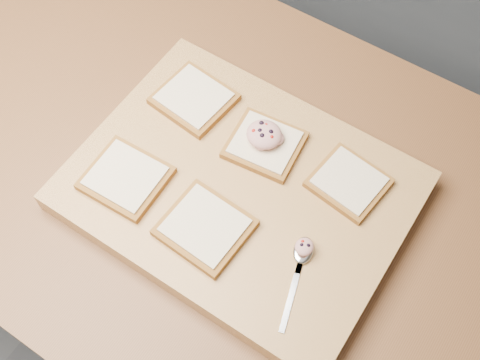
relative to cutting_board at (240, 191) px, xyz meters
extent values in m
plane|color=#515459|center=(-0.09, 0.02, -0.92)|extent=(4.00, 4.00, 0.00)
cube|color=slate|center=(-0.09, 0.02, -0.50)|extent=(1.90, 0.75, 0.84)
cube|color=brown|center=(-0.09, 0.02, -0.05)|extent=(2.00, 0.80, 0.06)
cube|color=tan|center=(0.00, 0.00, 0.00)|extent=(0.53, 0.40, 0.04)
cube|color=brown|center=(-0.16, 0.09, 0.03)|extent=(0.13, 0.12, 0.01)
cube|color=beige|center=(-0.16, 0.09, 0.04)|extent=(0.11, 0.11, 0.00)
cube|color=brown|center=(-0.01, 0.08, 0.03)|extent=(0.13, 0.12, 0.01)
cube|color=beige|center=(-0.01, 0.08, 0.04)|extent=(0.11, 0.10, 0.00)
cube|color=brown|center=(0.15, 0.10, 0.03)|extent=(0.12, 0.11, 0.01)
cube|color=beige|center=(0.15, 0.10, 0.03)|extent=(0.11, 0.10, 0.00)
cube|color=brown|center=(-0.16, -0.09, 0.03)|extent=(0.13, 0.12, 0.01)
cube|color=beige|center=(-0.16, -0.09, 0.04)|extent=(0.11, 0.10, 0.00)
cube|color=brown|center=(0.00, -0.10, 0.03)|extent=(0.13, 0.12, 0.01)
cube|color=beige|center=(0.00, -0.10, 0.04)|extent=(0.11, 0.10, 0.00)
ellipsoid|color=tan|center=(-0.01, 0.09, 0.05)|extent=(0.06, 0.06, 0.03)
sphere|color=black|center=(0.00, 0.09, 0.06)|extent=(0.01, 0.01, 0.01)
sphere|color=black|center=(-0.02, 0.10, 0.06)|extent=(0.01, 0.01, 0.01)
sphere|color=black|center=(-0.01, 0.08, 0.06)|extent=(0.01, 0.01, 0.01)
sphere|color=black|center=(-0.02, 0.08, 0.06)|extent=(0.01, 0.01, 0.01)
sphere|color=#A5140C|center=(0.01, 0.08, 0.06)|extent=(0.01, 0.01, 0.01)
sphere|color=#A5140C|center=(-0.01, 0.10, 0.06)|extent=(0.01, 0.01, 0.01)
sphere|color=#A5140C|center=(-0.02, 0.08, 0.06)|extent=(0.01, 0.01, 0.01)
ellipsoid|color=silver|center=(0.14, -0.04, 0.03)|extent=(0.04, 0.05, 0.01)
cube|color=silver|center=(0.15, -0.07, 0.02)|extent=(0.02, 0.03, 0.00)
cube|color=silver|center=(0.16, -0.11, 0.02)|extent=(0.04, 0.11, 0.00)
ellipsoid|color=tan|center=(0.14, -0.04, 0.04)|extent=(0.03, 0.03, 0.02)
sphere|color=black|center=(0.15, -0.04, 0.04)|extent=(0.01, 0.01, 0.01)
sphere|color=black|center=(0.14, -0.05, 0.04)|extent=(0.01, 0.01, 0.01)
sphere|color=#A5140C|center=(0.14, -0.04, 0.04)|extent=(0.01, 0.01, 0.01)
camera|label=1|loc=(0.26, -0.39, 0.87)|focal=45.00mm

